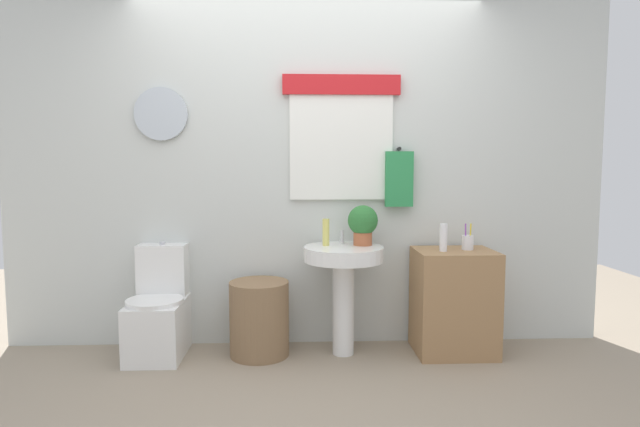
{
  "coord_description": "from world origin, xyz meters",
  "views": [
    {
      "loc": [
        -0.06,
        -2.63,
        1.31
      ],
      "look_at": [
        0.08,
        0.8,
        1.0
      ],
      "focal_mm": 28.63,
      "sensor_mm": 36.0,
      "label": 1
    }
  ],
  "objects_px": {
    "wooden_cabinet": "(454,301)",
    "soap_bottle": "(326,232)",
    "potted_plant": "(363,223)",
    "lotion_bottle": "(443,238)",
    "pedestal_sink": "(343,271)",
    "laundry_hamper": "(259,318)",
    "toilet": "(159,313)",
    "toothbrush_cup": "(468,242)"
  },
  "relations": [
    {
      "from": "lotion_bottle",
      "to": "wooden_cabinet",
      "type": "bearing_deg",
      "value": 22.82
    },
    {
      "from": "soap_bottle",
      "to": "toothbrush_cup",
      "type": "xyz_separation_m",
      "value": [
        1.0,
        -0.03,
        -0.07
      ]
    },
    {
      "from": "pedestal_sink",
      "to": "wooden_cabinet",
      "type": "xyz_separation_m",
      "value": [
        0.78,
        0.0,
        -0.22
      ]
    },
    {
      "from": "wooden_cabinet",
      "to": "toothbrush_cup",
      "type": "relative_size",
      "value": 3.95
    },
    {
      "from": "toilet",
      "to": "potted_plant",
      "type": "xyz_separation_m",
      "value": [
        1.42,
        0.02,
        0.63
      ]
    },
    {
      "from": "laundry_hamper",
      "to": "potted_plant",
      "type": "xyz_separation_m",
      "value": [
        0.73,
        0.06,
        0.66
      ]
    },
    {
      "from": "toilet",
      "to": "soap_bottle",
      "type": "relative_size",
      "value": 4.14
    },
    {
      "from": "pedestal_sink",
      "to": "soap_bottle",
      "type": "relative_size",
      "value": 4.05
    },
    {
      "from": "pedestal_sink",
      "to": "wooden_cabinet",
      "type": "height_order",
      "value": "pedestal_sink"
    },
    {
      "from": "potted_plant",
      "to": "toothbrush_cup",
      "type": "xyz_separation_m",
      "value": [
        0.74,
        -0.04,
        -0.14
      ]
    },
    {
      "from": "pedestal_sink",
      "to": "toothbrush_cup",
      "type": "xyz_separation_m",
      "value": [
        0.88,
        0.02,
        0.2
      ]
    },
    {
      "from": "toilet",
      "to": "wooden_cabinet",
      "type": "relative_size",
      "value": 1.07
    },
    {
      "from": "soap_bottle",
      "to": "potted_plant",
      "type": "height_order",
      "value": "potted_plant"
    },
    {
      "from": "potted_plant",
      "to": "lotion_bottle",
      "type": "xyz_separation_m",
      "value": [
        0.55,
        -0.1,
        -0.09
      ]
    },
    {
      "from": "wooden_cabinet",
      "to": "soap_bottle",
      "type": "height_order",
      "value": "soap_bottle"
    },
    {
      "from": "laundry_hamper",
      "to": "soap_bottle",
      "type": "distance_m",
      "value": 0.76
    },
    {
      "from": "laundry_hamper",
      "to": "pedestal_sink",
      "type": "height_order",
      "value": "pedestal_sink"
    },
    {
      "from": "toilet",
      "to": "soap_bottle",
      "type": "distance_m",
      "value": 1.29
    },
    {
      "from": "laundry_hamper",
      "to": "wooden_cabinet",
      "type": "distance_m",
      "value": 1.37
    },
    {
      "from": "toilet",
      "to": "toothbrush_cup",
      "type": "xyz_separation_m",
      "value": [
        2.16,
        -0.02,
        0.49
      ]
    },
    {
      "from": "toilet",
      "to": "lotion_bottle",
      "type": "relative_size",
      "value": 4.09
    },
    {
      "from": "soap_bottle",
      "to": "toothbrush_cup",
      "type": "distance_m",
      "value": 1.0
    },
    {
      "from": "laundry_hamper",
      "to": "pedestal_sink",
      "type": "bearing_deg",
      "value": -0.0
    },
    {
      "from": "potted_plant",
      "to": "pedestal_sink",
      "type": "bearing_deg",
      "value": -156.8
    },
    {
      "from": "wooden_cabinet",
      "to": "laundry_hamper",
      "type": "bearing_deg",
      "value": 180.0
    },
    {
      "from": "potted_plant",
      "to": "soap_bottle",
      "type": "bearing_deg",
      "value": -177.8
    },
    {
      "from": "pedestal_sink",
      "to": "potted_plant",
      "type": "bearing_deg",
      "value": 23.2
    },
    {
      "from": "toilet",
      "to": "potted_plant",
      "type": "height_order",
      "value": "potted_plant"
    },
    {
      "from": "pedestal_sink",
      "to": "lotion_bottle",
      "type": "height_order",
      "value": "lotion_bottle"
    },
    {
      "from": "soap_bottle",
      "to": "lotion_bottle",
      "type": "relative_size",
      "value": 0.99
    },
    {
      "from": "toilet",
      "to": "pedestal_sink",
      "type": "height_order",
      "value": "toilet"
    },
    {
      "from": "toilet",
      "to": "soap_bottle",
      "type": "xyz_separation_m",
      "value": [
        1.16,
        0.01,
        0.56
      ]
    },
    {
      "from": "wooden_cabinet",
      "to": "potted_plant",
      "type": "distance_m",
      "value": 0.85
    },
    {
      "from": "soap_bottle",
      "to": "wooden_cabinet",
      "type": "bearing_deg",
      "value": -3.18
    },
    {
      "from": "wooden_cabinet",
      "to": "lotion_bottle",
      "type": "height_order",
      "value": "lotion_bottle"
    },
    {
      "from": "pedestal_sink",
      "to": "toilet",
      "type": "bearing_deg",
      "value": 178.36
    },
    {
      "from": "laundry_hamper",
      "to": "potted_plant",
      "type": "relative_size",
      "value": 1.85
    },
    {
      "from": "wooden_cabinet",
      "to": "lotion_bottle",
      "type": "bearing_deg",
      "value": -157.18
    },
    {
      "from": "toilet",
      "to": "wooden_cabinet",
      "type": "distance_m",
      "value": 2.07
    },
    {
      "from": "toilet",
      "to": "toothbrush_cup",
      "type": "height_order",
      "value": "toothbrush_cup"
    },
    {
      "from": "toilet",
      "to": "lotion_bottle",
      "type": "xyz_separation_m",
      "value": [
        1.97,
        -0.08,
        0.53
      ]
    },
    {
      "from": "wooden_cabinet",
      "to": "potted_plant",
      "type": "relative_size",
      "value": 2.6
    }
  ]
}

